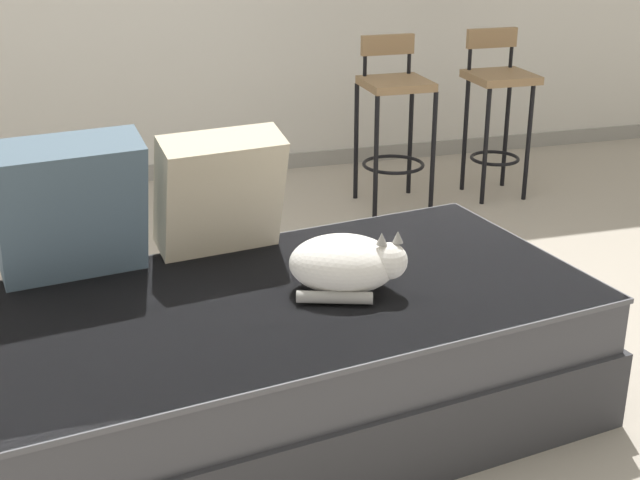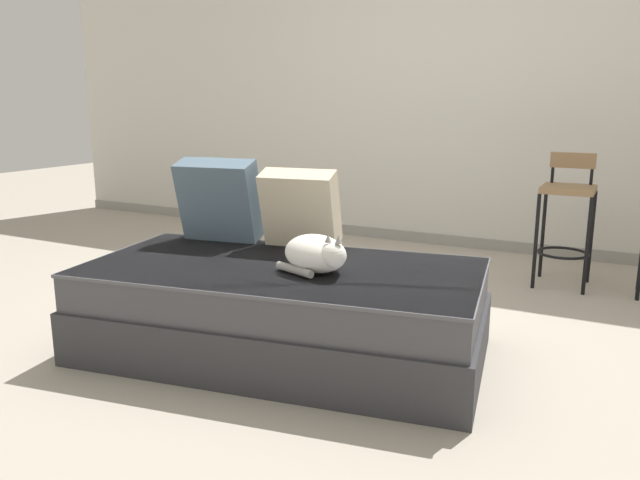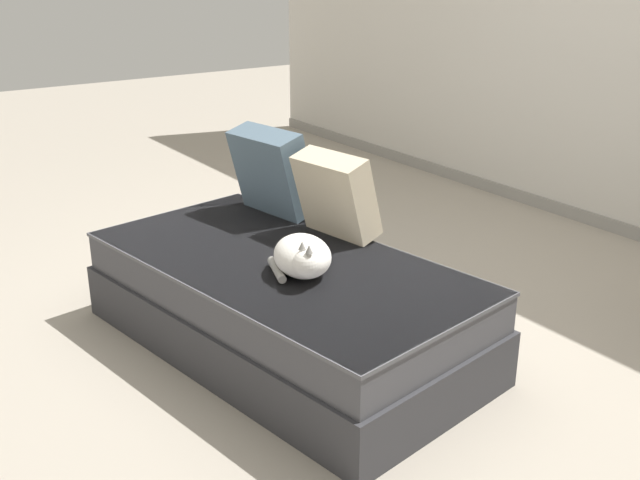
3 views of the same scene
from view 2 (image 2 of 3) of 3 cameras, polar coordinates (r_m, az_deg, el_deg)
name	(u,v)px [view 2 (image 2 of 3)]	position (r m, az deg, el deg)	size (l,w,h in m)	color
ground_plane	(321,326)	(3.41, 0.08, -7.90)	(16.00, 16.00, 0.00)	#A89E8E
wall_back_panel	(448,87)	(5.29, 11.63, 13.56)	(8.00, 0.10, 2.60)	silver
wall_baseboard_trim	(439,239)	(5.37, 10.87, 0.07)	(8.00, 0.02, 0.09)	gray
couch	(283,309)	(3.01, -3.44, -6.31)	(2.01, 1.25, 0.44)	#353539
throw_pillow_corner	(220,200)	(3.45, -9.17, 3.63)	(0.47, 0.32, 0.46)	#4C6070
throw_pillow_middle	(300,208)	(3.26, -1.81, 2.92)	(0.43, 0.30, 0.42)	beige
cat	(317,254)	(2.81, -0.32, -1.27)	(0.38, 0.33, 0.20)	white
bar_stool_near_window	(567,209)	(4.34, 21.64, 2.65)	(0.33, 0.33, 0.86)	black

